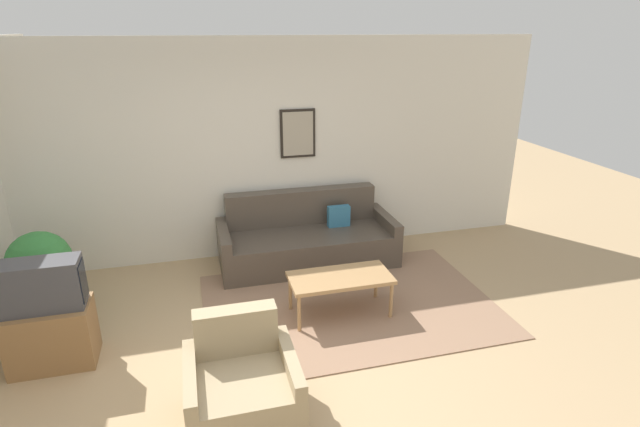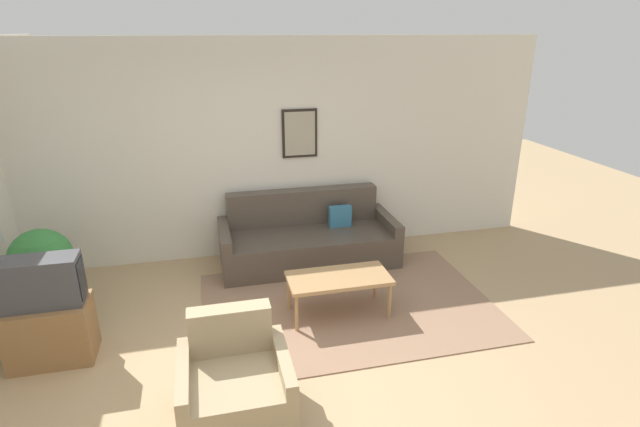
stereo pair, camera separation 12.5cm
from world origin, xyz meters
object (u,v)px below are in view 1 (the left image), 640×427
object	(u,v)px
coffee_table	(340,280)
tv	(41,285)
armchair	(242,389)
potted_plant_tall	(41,267)
couch	(307,240)

from	to	relation	value
coffee_table	tv	bearing A→B (deg)	-177.46
tv	armchair	world-z (taller)	tv
tv	potted_plant_tall	bearing A→B (deg)	104.98
couch	tv	world-z (taller)	tv
armchair	couch	bearing A→B (deg)	44.20
potted_plant_tall	armchair	bearing A→B (deg)	-46.90
couch	coffee_table	bearing A→B (deg)	-88.53
tv	potted_plant_tall	xyz separation A→B (m)	(-0.19, 0.71, -0.15)
couch	armchair	bearing A→B (deg)	-113.53
couch	tv	bearing A→B (deg)	-151.52
couch	coffee_table	size ratio (longest dim) A/B	2.09
coffee_table	potted_plant_tall	distance (m)	2.91
armchair	potted_plant_tall	size ratio (longest dim) A/B	0.83
couch	potted_plant_tall	world-z (taller)	potted_plant_tall
coffee_table	potted_plant_tall	size ratio (longest dim) A/B	1.06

